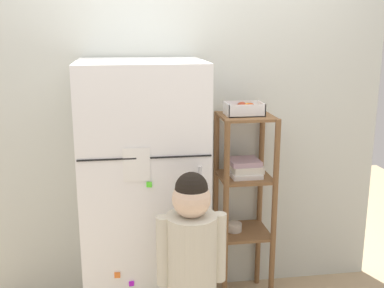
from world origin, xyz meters
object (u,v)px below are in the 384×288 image
refrigerator (144,197)px  fruit_bin (246,109)px  child_standing (191,254)px  pantry_shelf_unit (244,189)px

refrigerator → fruit_bin: 0.83m
refrigerator → child_standing: 0.57m
pantry_shelf_unit → fruit_bin: fruit_bin is taller
pantry_shelf_unit → refrigerator: bearing=-167.9°
refrigerator → child_standing: (0.21, -0.50, -0.14)m
refrigerator → pantry_shelf_unit: refrigerator is taller
refrigerator → child_standing: refrigerator is taller
child_standing → pantry_shelf_unit: size_ratio=0.88×
pantry_shelf_unit → fruit_bin: bearing=105.4°
refrigerator → pantry_shelf_unit: 0.67m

